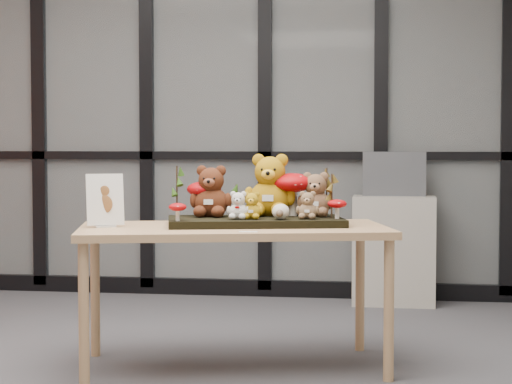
% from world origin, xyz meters
% --- Properties ---
extents(floor, '(5.00, 5.00, 0.00)m').
position_xyz_m(floor, '(0.00, 0.00, 0.00)').
color(floor, '#4E4E53').
rests_on(floor, ground).
extents(room_shell, '(5.00, 5.00, 5.00)m').
position_xyz_m(room_shell, '(0.00, 0.00, 1.68)').
color(room_shell, '#AFACA5').
rests_on(room_shell, floor).
extents(glass_partition, '(4.90, 0.06, 2.78)m').
position_xyz_m(glass_partition, '(-0.00, 2.47, 1.42)').
color(glass_partition, '#2D383F').
rests_on(glass_partition, floor).
extents(display_table, '(1.68, 1.11, 0.72)m').
position_xyz_m(display_table, '(0.59, 0.25, 0.66)').
color(display_table, tan).
rests_on(display_table, floor).
extents(diorama_tray, '(0.96, 0.64, 0.04)m').
position_xyz_m(diorama_tray, '(0.69, 0.33, 0.74)').
color(diorama_tray, black).
rests_on(diorama_tray, display_table).
extents(bear_pooh_yellow, '(0.32, 0.30, 0.36)m').
position_xyz_m(bear_pooh_yellow, '(0.75, 0.47, 0.94)').
color(bear_pooh_yellow, '#AD7A0E').
rests_on(bear_pooh_yellow, diorama_tray).
extents(bear_brown_medium, '(0.26, 0.25, 0.29)m').
position_xyz_m(bear_brown_medium, '(0.45, 0.37, 0.91)').
color(bear_brown_medium, '#4F2311').
rests_on(bear_brown_medium, diorama_tray).
extents(bear_tan_back, '(0.23, 0.22, 0.25)m').
position_xyz_m(bear_tan_back, '(0.99, 0.47, 0.89)').
color(bear_tan_back, brown).
rests_on(bear_tan_back, diorama_tray).
extents(bear_small_yellow, '(0.14, 0.13, 0.15)m').
position_xyz_m(bear_small_yellow, '(0.69, 0.25, 0.84)').
color(bear_small_yellow, '#B78A14').
rests_on(bear_small_yellow, diorama_tray).
extents(bear_white_bow, '(0.14, 0.13, 0.15)m').
position_xyz_m(bear_white_bow, '(0.62, 0.23, 0.84)').
color(bear_white_bow, white).
rests_on(bear_white_bow, diorama_tray).
extents(bear_beige_small, '(0.14, 0.13, 0.15)m').
position_xyz_m(bear_beige_small, '(0.96, 0.30, 0.84)').
color(bear_beige_small, olive).
rests_on(bear_beige_small, diorama_tray).
extents(plush_cream_hedgehog, '(0.08, 0.07, 0.09)m').
position_xyz_m(plush_cream_hedgehog, '(0.83, 0.24, 0.80)').
color(plush_cream_hedgehog, silver).
rests_on(plush_cream_hedgehog, diorama_tray).
extents(mushroom_back_left, '(0.18, 0.18, 0.20)m').
position_xyz_m(mushroom_back_left, '(0.41, 0.41, 0.86)').
color(mushroom_back_left, '#9C0508').
rests_on(mushroom_back_left, diorama_tray).
extents(mushroom_back_right, '(0.22, 0.22, 0.25)m').
position_xyz_m(mushroom_back_right, '(0.86, 0.49, 0.88)').
color(mushroom_back_right, '#9C0508').
rests_on(mushroom_back_right, diorama_tray).
extents(mushroom_front_left, '(0.09, 0.09, 0.10)m').
position_xyz_m(mushroom_front_left, '(0.34, 0.09, 0.81)').
color(mushroom_front_left, '#9C0508').
rests_on(mushroom_front_left, diorama_tray).
extents(mushroom_front_right, '(0.10, 0.10, 0.11)m').
position_xyz_m(mushroom_front_right, '(1.11, 0.33, 0.81)').
color(mushroom_front_right, '#9C0508').
rests_on(mushroom_front_right, diorama_tray).
extents(sprig_green_far_left, '(0.05, 0.05, 0.26)m').
position_xyz_m(sprig_green_far_left, '(0.28, 0.35, 0.89)').
color(sprig_green_far_left, '#153B0D').
rests_on(sprig_green_far_left, diorama_tray).
extents(sprig_green_mid_left, '(0.05, 0.05, 0.19)m').
position_xyz_m(sprig_green_mid_left, '(0.41, 0.43, 0.86)').
color(sprig_green_mid_left, '#153B0D').
rests_on(sprig_green_mid_left, diorama_tray).
extents(sprig_dry_far_right, '(0.05, 0.05, 0.25)m').
position_xyz_m(sprig_dry_far_right, '(1.04, 0.52, 0.89)').
color(sprig_dry_far_right, brown).
rests_on(sprig_dry_far_right, diorama_tray).
extents(sprig_dry_mid_right, '(0.05, 0.05, 0.22)m').
position_xyz_m(sprig_dry_mid_right, '(1.08, 0.41, 0.87)').
color(sprig_dry_mid_right, brown).
rests_on(sprig_dry_mid_right, diorama_tray).
extents(sprig_green_centre, '(0.05, 0.05, 0.16)m').
position_xyz_m(sprig_green_centre, '(0.57, 0.48, 0.84)').
color(sprig_green_centre, '#153B0D').
rests_on(sprig_green_centre, diorama_tray).
extents(sign_holder, '(0.18, 0.12, 0.27)m').
position_xyz_m(sign_holder, '(-0.04, 0.12, 0.84)').
color(sign_holder, silver).
rests_on(sign_holder, display_table).
extents(label_card, '(0.09, 0.03, 0.00)m').
position_xyz_m(label_card, '(0.71, -0.04, 0.72)').
color(label_card, white).
rests_on(label_card, display_table).
extents(cabinet, '(0.58, 0.34, 0.77)m').
position_xyz_m(cabinet, '(1.40, 2.26, 0.38)').
color(cabinet, '#A49F93').
rests_on(cabinet, floor).
extents(monitor, '(0.44, 0.05, 0.31)m').
position_xyz_m(monitor, '(1.40, 2.28, 0.92)').
color(monitor, '#4D4F55').
rests_on(monitor, cabinet).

